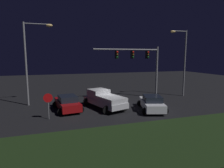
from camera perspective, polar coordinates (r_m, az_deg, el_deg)
ground_plane at (r=20.47m, az=0.18°, el=-6.79°), size 80.00×80.00×0.00m
grass_median at (r=12.72m, az=13.07°, el=-16.38°), size 20.93×6.87×0.10m
pickup_truck at (r=19.94m, az=-2.49°, el=-4.25°), size 3.96×5.75×1.80m
car_sedan at (r=19.41m, az=11.72°, el=-5.55°), size 3.27×4.73×1.51m
car_sedan_far at (r=19.55m, az=-13.08°, el=-5.49°), size 2.86×4.60×1.51m
traffic_signal_gantry at (r=23.91m, az=8.17°, el=7.17°), size 8.32×0.56×6.50m
street_lamp_left at (r=22.37m, az=-22.82°, el=8.18°), size 3.00×0.44×8.83m
street_lamp_right at (r=26.98m, az=20.07°, el=7.89°), size 2.47×0.44×8.63m
stop_sign at (r=17.03m, az=-18.42°, el=-4.89°), size 0.76×0.08×2.23m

